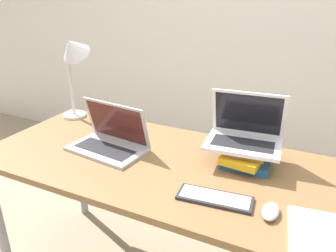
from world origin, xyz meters
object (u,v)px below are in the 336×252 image
object	(u,v)px
laptop_on_books	(245,134)
notepad	(324,238)
wireless_keyboard	(215,198)
laptop_left	(110,140)
desk_lamp	(73,57)
book_stack	(247,154)
mouse	(270,211)

from	to	relation	value
laptop_on_books	notepad	world-z (taller)	laptop_on_books
wireless_keyboard	notepad	bearing A→B (deg)	-7.71
laptop_left	wireless_keyboard	size ratio (longest dim) A/B	1.36
desk_lamp	wireless_keyboard	bearing A→B (deg)	-23.01
wireless_keyboard	notepad	distance (m)	0.38
laptop_on_books	notepad	xyz separation A→B (m)	(0.36, -0.39, -0.13)
laptop_on_books	desk_lamp	world-z (taller)	desk_lamp
book_stack	wireless_keyboard	distance (m)	0.34
laptop_left	book_stack	xyz separation A→B (m)	(0.64, 0.15, -0.00)
laptop_on_books	wireless_keyboard	size ratio (longest dim) A/B	1.19
laptop_left	laptop_on_books	xyz separation A→B (m)	(0.62, 0.16, 0.09)
laptop_left	laptop_on_books	bearing A→B (deg)	14.61
wireless_keyboard	desk_lamp	distance (m)	1.14
laptop_left	mouse	distance (m)	0.82
mouse	notepad	distance (m)	0.18
mouse	wireless_keyboard	bearing A→B (deg)	179.85
laptop_left	notepad	distance (m)	1.01
notepad	desk_lamp	world-z (taller)	desk_lamp
laptop_left	laptop_on_books	world-z (taller)	laptop_on_books
laptop_on_books	wireless_keyboard	world-z (taller)	laptop_on_books
laptop_left	wireless_keyboard	xyz separation A→B (m)	(0.60, -0.18, -0.04)
wireless_keyboard	mouse	xyz separation A→B (m)	(0.20, -0.00, 0.01)
wireless_keyboard	desk_lamp	bearing A→B (deg)	156.99
book_stack	notepad	size ratio (longest dim) A/B	0.97
notepad	desk_lamp	distance (m)	1.50
wireless_keyboard	mouse	bearing A→B (deg)	-0.15
notepad	book_stack	bearing A→B (deg)	131.33
mouse	notepad	world-z (taller)	mouse
book_stack	notepad	distance (m)	0.52
laptop_on_books	desk_lamp	bearing A→B (deg)	175.57
laptop_on_books	mouse	distance (m)	0.41
book_stack	laptop_on_books	bearing A→B (deg)	158.45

